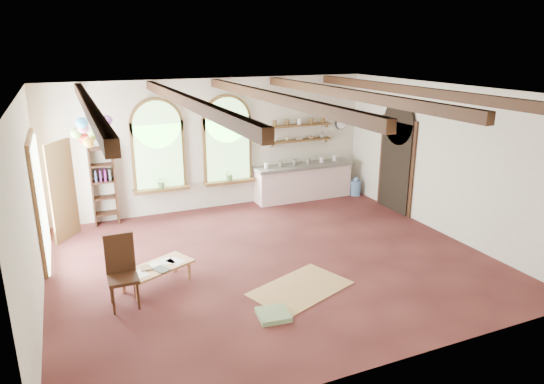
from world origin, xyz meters
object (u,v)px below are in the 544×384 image
coffee_table (157,269)px  balloon_cluster (92,130)px  kitchen_counter (303,181)px  side_chair (124,286)px

coffee_table → balloon_cluster: balloon_cluster is taller
kitchen_counter → coffee_table: kitchen_counter is taller
kitchen_counter → balloon_cluster: 5.57m
kitchen_counter → balloon_cluster: (-5.17, -0.90, 1.87)m
kitchen_counter → side_chair: bearing=-143.2°
kitchen_counter → side_chair: side_chair is taller
kitchen_counter → side_chair: size_ratio=2.32×
side_chair → coffee_table: bearing=38.2°
coffee_table → side_chair: (-0.60, -0.47, 0.02)m
side_chair → balloon_cluster: size_ratio=1.01×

